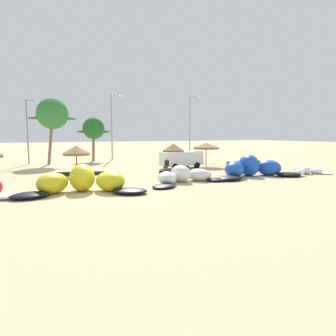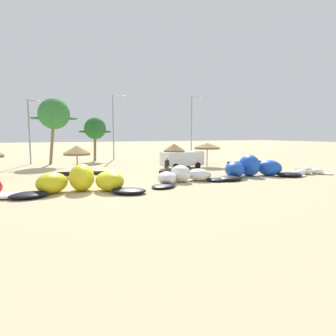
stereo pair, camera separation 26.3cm
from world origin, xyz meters
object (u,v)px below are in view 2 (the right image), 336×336
object	(u,v)px
palm_center_left	(95,129)
lamppost_east_center	(114,123)
kite_center	(252,168)
palm_left_of_gap	(54,114)
lamppost_east	(192,124)
beach_umbrella_middle	(77,150)
parked_van	(181,159)
person_by_umbrellas	(167,167)
beach_umbrella_outermost	(207,146)
kite_left	(81,182)
beach_umbrella_near_palms	(174,148)
lamppost_west_center	(30,128)
kite_left_of_center	(183,176)
kite_right_of_center	(308,172)

from	to	relation	value
palm_center_left	lamppost_east_center	bearing A→B (deg)	26.57
kite_center	palm_center_left	distance (m)	24.40
palm_left_of_gap	lamppost_east	size ratio (longest dim) A/B	0.84
beach_umbrella_middle	lamppost_east_center	xyz separation A→B (m)	(7.47, 15.92, 3.14)
beach_umbrella_middle	parked_van	world-z (taller)	beach_umbrella_middle
beach_umbrella_middle	person_by_umbrellas	xyz separation A→B (m)	(7.54, -3.76, -1.47)
beach_umbrella_middle	palm_left_of_gap	xyz separation A→B (m)	(-1.24, 11.57, 3.99)
parked_van	person_by_umbrellas	distance (m)	5.85
beach_umbrella_outermost	beach_umbrella_middle	bearing A→B (deg)	-175.31
palm_left_of_gap	beach_umbrella_middle	bearing A→B (deg)	-83.86
parked_van	palm_left_of_gap	xyz separation A→B (m)	(-12.51, 10.82, 5.20)
kite_left	lamppost_east	bearing A→B (deg)	47.88
beach_umbrella_middle	palm_left_of_gap	size ratio (longest dim) A/B	0.33
palm_left_of_gap	beach_umbrella_near_palms	bearing A→B (deg)	-40.55
lamppost_east_center	lamppost_west_center	bearing A→B (deg)	-164.86
person_by_umbrellas	kite_left	bearing A→B (deg)	-149.06
kite_left_of_center	lamppost_east_center	xyz separation A→B (m)	(0.39, 23.95, 4.92)
kite_left_of_center	kite_right_of_center	xyz separation A→B (m)	(12.90, -0.67, -0.23)
kite_center	lamppost_east	size ratio (longest dim) A/B	0.88
kite_left	parked_van	size ratio (longest dim) A/B	1.75
palm_left_of_gap	lamppost_east	xyz separation A→B (m)	(21.14, 2.56, -0.77)
beach_umbrella_near_palms	palm_center_left	bearing A→B (deg)	116.20
kite_right_of_center	palm_left_of_gap	world-z (taller)	palm_left_of_gap
kite_center	palm_left_of_gap	world-z (taller)	palm_left_of_gap
kite_left_of_center	kite_center	world-z (taller)	kite_center
beach_umbrella_near_palms	lamppost_east	xyz separation A→B (m)	(9.22, 12.76, 3.25)
beach_umbrella_middle	beach_umbrella_outermost	distance (m)	14.93
kite_right_of_center	lamppost_east	world-z (taller)	lamppost_east
palm_left_of_gap	palm_center_left	world-z (taller)	palm_left_of_gap
beach_umbrella_middle	person_by_umbrellas	size ratio (longest dim) A/B	1.70
kite_center	kite_right_of_center	bearing A→B (deg)	-10.55
beach_umbrella_near_palms	person_by_umbrellas	size ratio (longest dim) A/B	1.70
kite_left_of_center	beach_umbrella_near_palms	xyz separation A→B (m)	(3.59, 9.40, 1.76)
kite_left	kite_center	bearing A→B (deg)	4.35
kite_right_of_center	beach_umbrella_near_palms	size ratio (longest dim) A/B	1.73
lamppost_west_center	lamppost_east_center	distance (m)	11.99
kite_left_of_center	beach_umbrella_near_palms	size ratio (longest dim) A/B	2.71
beach_umbrella_middle	kite_center	bearing A→B (deg)	-28.23
lamppost_east_center	palm_center_left	bearing A→B (deg)	-153.43
beach_umbrella_outermost	kite_left_of_center	bearing A→B (deg)	-130.12
kite_left	person_by_umbrellas	size ratio (longest dim) A/B	5.24
beach_umbrella_outermost	lamppost_east	distance (m)	14.19
parked_van	kite_left	bearing A→B (deg)	-141.77
parked_van	palm_left_of_gap	distance (m)	17.34
beach_umbrella_middle	person_by_umbrellas	world-z (taller)	beach_umbrella_middle
kite_right_of_center	lamppost_east_center	bearing A→B (deg)	116.92
palm_left_of_gap	palm_center_left	size ratio (longest dim) A/B	1.34
beach_umbrella_outermost	lamppost_west_center	world-z (taller)	lamppost_west_center
beach_umbrella_near_palms	parked_van	xyz separation A→B (m)	(0.59, -0.63, -1.18)
kite_left	lamppost_east_center	world-z (taller)	lamppost_east_center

